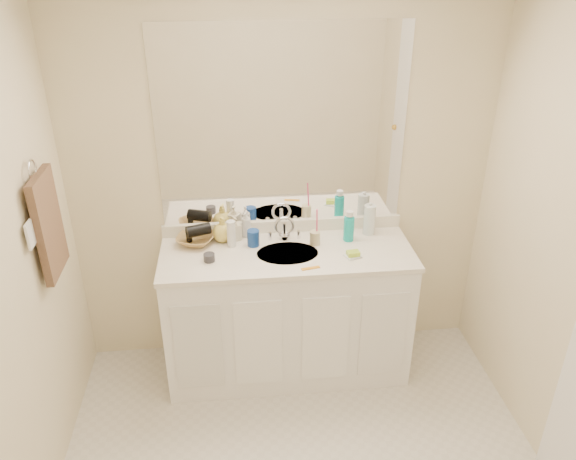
# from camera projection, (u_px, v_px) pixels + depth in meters

# --- Properties ---
(wall_back) EXTENTS (2.60, 0.02, 2.40)m
(wall_back) POSITION_uv_depth(u_px,v_px,m) (282.00, 184.00, 3.46)
(wall_back) COLOR beige
(wall_back) RESTS_ON floor
(vanity_cabinet) EXTENTS (1.50, 0.55, 0.85)m
(vanity_cabinet) POSITION_uv_depth(u_px,v_px,m) (287.00, 313.00, 3.57)
(vanity_cabinet) COLOR white
(vanity_cabinet) RESTS_ON floor
(countertop) EXTENTS (1.52, 0.57, 0.03)m
(countertop) POSITION_uv_depth(u_px,v_px,m) (287.00, 254.00, 3.37)
(countertop) COLOR white
(countertop) RESTS_ON vanity_cabinet
(backsplash) EXTENTS (1.52, 0.03, 0.08)m
(backsplash) POSITION_uv_depth(u_px,v_px,m) (283.00, 226.00, 3.58)
(backsplash) COLOR white
(backsplash) RESTS_ON countertop
(sink_basin) EXTENTS (0.37, 0.37, 0.02)m
(sink_basin) POSITION_uv_depth(u_px,v_px,m) (287.00, 255.00, 3.35)
(sink_basin) COLOR beige
(sink_basin) RESTS_ON countertop
(faucet) EXTENTS (0.02, 0.02, 0.11)m
(faucet) POSITION_uv_depth(u_px,v_px,m) (284.00, 231.00, 3.48)
(faucet) COLOR silver
(faucet) RESTS_ON countertop
(mirror) EXTENTS (1.48, 0.01, 1.20)m
(mirror) POSITION_uv_depth(u_px,v_px,m) (282.00, 128.00, 3.29)
(mirror) COLOR white
(mirror) RESTS_ON wall_back
(blue_mug) EXTENTS (0.10, 0.10, 0.10)m
(blue_mug) POSITION_uv_depth(u_px,v_px,m) (253.00, 238.00, 3.41)
(blue_mug) COLOR navy
(blue_mug) RESTS_ON countertop
(tan_cup) EXTENTS (0.08, 0.08, 0.09)m
(tan_cup) POSITION_uv_depth(u_px,v_px,m) (315.00, 238.00, 3.43)
(tan_cup) COLOR #C6B98B
(tan_cup) RESTS_ON countertop
(toothbrush) EXTENTS (0.02, 0.04, 0.18)m
(toothbrush) POSITION_uv_depth(u_px,v_px,m) (317.00, 222.00, 3.38)
(toothbrush) COLOR #FB4280
(toothbrush) RESTS_ON tan_cup
(mouthwash_bottle) EXTENTS (0.09, 0.09, 0.15)m
(mouthwash_bottle) POSITION_uv_depth(u_px,v_px,m) (349.00, 229.00, 3.46)
(mouthwash_bottle) COLOR #0EAAAA
(mouthwash_bottle) RESTS_ON countertop
(clear_pump_bottle) EXTENTS (0.07, 0.07, 0.20)m
(clear_pump_bottle) POSITION_uv_depth(u_px,v_px,m) (369.00, 220.00, 3.53)
(clear_pump_bottle) COLOR silver
(clear_pump_bottle) RESTS_ON countertop
(soap_dish) EXTENTS (0.11, 0.10, 0.01)m
(soap_dish) POSITION_uv_depth(u_px,v_px,m) (353.00, 256.00, 3.30)
(soap_dish) COLOR white
(soap_dish) RESTS_ON countertop
(green_soap) EXTENTS (0.08, 0.06, 0.03)m
(green_soap) POSITION_uv_depth(u_px,v_px,m) (353.00, 253.00, 3.29)
(green_soap) COLOR #ACD534
(green_soap) RESTS_ON soap_dish
(orange_comb) EXTENTS (0.11, 0.04, 0.00)m
(orange_comb) POSITION_uv_depth(u_px,v_px,m) (311.00, 268.00, 3.19)
(orange_comb) COLOR orange
(orange_comb) RESTS_ON countertop
(dark_jar) EXTENTS (0.07, 0.07, 0.05)m
(dark_jar) POSITION_uv_depth(u_px,v_px,m) (209.00, 257.00, 3.25)
(dark_jar) COLOR #2D2C32
(dark_jar) RESTS_ON countertop
(extra_white_bottle) EXTENTS (0.06, 0.06, 0.17)m
(extra_white_bottle) POSITION_uv_depth(u_px,v_px,m) (231.00, 234.00, 3.39)
(extra_white_bottle) COLOR white
(extra_white_bottle) RESTS_ON countertop
(soap_bottle_white) EXTENTS (0.08, 0.08, 0.17)m
(soap_bottle_white) POSITION_uv_depth(u_px,v_px,m) (246.00, 224.00, 3.50)
(soap_bottle_white) COLOR silver
(soap_bottle_white) RESTS_ON countertop
(soap_bottle_cream) EXTENTS (0.09, 0.09, 0.16)m
(soap_bottle_cream) POSITION_uv_depth(u_px,v_px,m) (235.00, 228.00, 3.47)
(soap_bottle_cream) COLOR beige
(soap_bottle_cream) RESTS_ON countertop
(soap_bottle_yellow) EXTENTS (0.16, 0.16, 0.16)m
(soap_bottle_yellow) POSITION_uv_depth(u_px,v_px,m) (222.00, 229.00, 3.45)
(soap_bottle_yellow) COLOR #DEC856
(soap_bottle_yellow) RESTS_ON countertop
(wicker_basket) EXTENTS (0.28, 0.28, 0.06)m
(wicker_basket) POSITION_uv_depth(u_px,v_px,m) (196.00, 239.00, 3.44)
(wicker_basket) COLOR olive
(wicker_basket) RESTS_ON countertop
(hair_dryer) EXTENTS (0.16, 0.12, 0.07)m
(hair_dryer) POSITION_uv_depth(u_px,v_px,m) (198.00, 230.00, 3.41)
(hair_dryer) COLOR black
(hair_dryer) RESTS_ON wicker_basket
(towel_ring) EXTENTS (0.01, 0.11, 0.11)m
(towel_ring) POSITION_uv_depth(u_px,v_px,m) (32.00, 170.00, 2.72)
(towel_ring) COLOR silver
(towel_ring) RESTS_ON wall_left
(hand_towel) EXTENTS (0.04, 0.32, 0.55)m
(hand_towel) POSITION_uv_depth(u_px,v_px,m) (48.00, 225.00, 2.86)
(hand_towel) COLOR #433023
(hand_towel) RESTS_ON towel_ring
(switch_plate) EXTENTS (0.01, 0.08, 0.13)m
(switch_plate) POSITION_uv_depth(u_px,v_px,m) (30.00, 235.00, 2.65)
(switch_plate) COLOR white
(switch_plate) RESTS_ON wall_left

